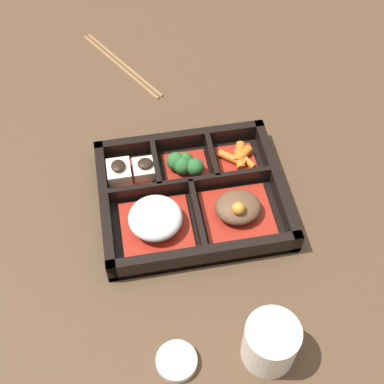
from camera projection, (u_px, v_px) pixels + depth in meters
The scene contains 11 objects.
ground_plane at pixel (192, 201), 0.83m from camera, with size 3.00×3.00×0.00m, color #4C3523.
bento_base at pixel (192, 200), 0.83m from camera, with size 0.28×0.23×0.01m.
bento_rim at pixel (191, 192), 0.82m from camera, with size 0.28×0.23×0.04m.
bowl_stew at pixel (238, 209), 0.79m from camera, with size 0.10×0.09×0.05m.
bowl_rice at pixel (155, 219), 0.77m from camera, with size 0.10×0.09×0.04m.
bowl_carrots at pixel (238, 158), 0.86m from camera, with size 0.06×0.07×0.02m.
bowl_greens at pixel (184, 164), 0.84m from camera, with size 0.07×0.07×0.03m.
bowl_tofu at pixel (131, 171), 0.83m from camera, with size 0.08×0.07×0.04m.
tea_cup at pixel (270, 342), 0.66m from camera, with size 0.07×0.07×0.07m.
chopsticks at pixel (122, 64), 1.01m from camera, with size 0.13×0.21×0.01m.
sauce_dish at pixel (177, 361), 0.68m from camera, with size 0.05×0.05×0.01m.
Camera 1 is at (0.08, 0.47, 0.68)m, focal length 50.00 mm.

